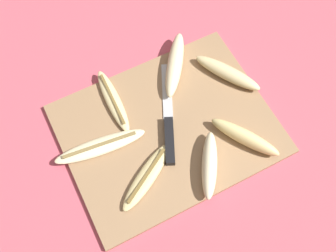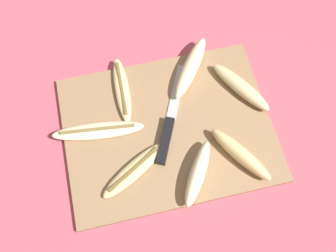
{
  "view_description": "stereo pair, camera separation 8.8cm",
  "coord_description": "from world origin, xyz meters",
  "px_view_note": "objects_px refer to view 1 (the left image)",
  "views": [
    {
      "loc": [
        -0.16,
        -0.32,
        0.82
      ],
      "look_at": [
        0.0,
        0.0,
        0.02
      ],
      "focal_mm": 42.0,
      "sensor_mm": 36.0,
      "label": 1
    },
    {
      "loc": [
        -0.08,
        -0.35,
        0.82
      ],
      "look_at": [
        0.0,
        0.0,
        0.02
      ],
      "focal_mm": 42.0,
      "sensor_mm": 36.0,
      "label": 2
    }
  ],
  "objects_px": {
    "knife": "(169,130)",
    "banana_spotted_left": "(147,177)",
    "banana_bright_far": "(209,165)",
    "banana_golden_short": "(245,137)",
    "banana_ripe_center": "(227,73)",
    "banana_mellow_near": "(113,101)",
    "banana_pale_long": "(100,146)",
    "banana_cream_curved": "(175,64)"
  },
  "relations": [
    {
      "from": "knife",
      "to": "banana_spotted_left",
      "type": "height_order",
      "value": "banana_spotted_left"
    },
    {
      "from": "banana_bright_far",
      "to": "knife",
      "type": "bearing_deg",
      "value": 108.05
    },
    {
      "from": "banana_golden_short",
      "to": "banana_ripe_center",
      "type": "bearing_deg",
      "value": 72.11
    },
    {
      "from": "banana_mellow_near",
      "to": "banana_pale_long",
      "type": "bearing_deg",
      "value": -127.91
    },
    {
      "from": "banana_cream_curved",
      "to": "banana_bright_far",
      "type": "height_order",
      "value": "banana_bright_far"
    },
    {
      "from": "knife",
      "to": "banana_mellow_near",
      "type": "bearing_deg",
      "value": 147.43
    },
    {
      "from": "banana_spotted_left",
      "to": "banana_mellow_near",
      "type": "height_order",
      "value": "same"
    },
    {
      "from": "banana_mellow_near",
      "to": "knife",
      "type": "bearing_deg",
      "value": -57.36
    },
    {
      "from": "knife",
      "to": "banana_spotted_left",
      "type": "xyz_separation_m",
      "value": [
        -0.09,
        -0.07,
        0.0
      ]
    },
    {
      "from": "banana_spotted_left",
      "to": "banana_golden_short",
      "type": "bearing_deg",
      "value": -5.18
    },
    {
      "from": "banana_cream_curved",
      "to": "banana_mellow_near",
      "type": "xyz_separation_m",
      "value": [
        -0.17,
        -0.02,
        -0.01
      ]
    },
    {
      "from": "banana_golden_short",
      "to": "banana_pale_long",
      "type": "distance_m",
      "value": 0.32
    },
    {
      "from": "banana_bright_far",
      "to": "banana_pale_long",
      "type": "bearing_deg",
      "value": 141.73
    },
    {
      "from": "banana_pale_long",
      "to": "banana_spotted_left",
      "type": "bearing_deg",
      "value": -60.78
    },
    {
      "from": "banana_cream_curved",
      "to": "banana_pale_long",
      "type": "xyz_separation_m",
      "value": [
        -0.24,
        -0.11,
        -0.01
      ]
    },
    {
      "from": "banana_cream_curved",
      "to": "banana_ripe_center",
      "type": "height_order",
      "value": "banana_cream_curved"
    },
    {
      "from": "banana_cream_curved",
      "to": "banana_pale_long",
      "type": "distance_m",
      "value": 0.26
    },
    {
      "from": "banana_cream_curved",
      "to": "banana_ripe_center",
      "type": "xyz_separation_m",
      "value": [
        0.1,
        -0.08,
        -0.0
      ]
    },
    {
      "from": "banana_golden_short",
      "to": "banana_bright_far",
      "type": "height_order",
      "value": "banana_bright_far"
    },
    {
      "from": "banana_spotted_left",
      "to": "banana_bright_far",
      "type": "distance_m",
      "value": 0.14
    },
    {
      "from": "knife",
      "to": "banana_ripe_center",
      "type": "bearing_deg",
      "value": 43.83
    },
    {
      "from": "banana_mellow_near",
      "to": "banana_spotted_left",
      "type": "bearing_deg",
      "value": -93.01
    },
    {
      "from": "banana_golden_short",
      "to": "banana_mellow_near",
      "type": "distance_m",
      "value": 0.31
    },
    {
      "from": "banana_pale_long",
      "to": "banana_mellow_near",
      "type": "distance_m",
      "value": 0.12
    },
    {
      "from": "knife",
      "to": "banana_mellow_near",
      "type": "relative_size",
      "value": 1.37
    },
    {
      "from": "banana_golden_short",
      "to": "banana_spotted_left",
      "type": "distance_m",
      "value": 0.23
    },
    {
      "from": "banana_spotted_left",
      "to": "banana_bright_far",
      "type": "xyz_separation_m",
      "value": [
        0.13,
        -0.04,
        0.01
      ]
    },
    {
      "from": "banana_golden_short",
      "to": "banana_bright_far",
      "type": "bearing_deg",
      "value": -168.75
    },
    {
      "from": "banana_pale_long",
      "to": "banana_ripe_center",
      "type": "xyz_separation_m",
      "value": [
        0.34,
        0.03,
        0.01
      ]
    },
    {
      "from": "banana_cream_curved",
      "to": "banana_bright_far",
      "type": "xyz_separation_m",
      "value": [
        -0.05,
        -0.26,
        0.0
      ]
    },
    {
      "from": "banana_cream_curved",
      "to": "banana_spotted_left",
      "type": "relative_size",
      "value": 1.01
    },
    {
      "from": "banana_ripe_center",
      "to": "banana_golden_short",
      "type": "bearing_deg",
      "value": -107.89
    },
    {
      "from": "banana_bright_far",
      "to": "banana_spotted_left",
      "type": "bearing_deg",
      "value": 162.37
    },
    {
      "from": "banana_golden_short",
      "to": "banana_mellow_near",
      "type": "height_order",
      "value": "banana_golden_short"
    },
    {
      "from": "banana_ripe_center",
      "to": "banana_bright_far",
      "type": "distance_m",
      "value": 0.24
    },
    {
      "from": "banana_pale_long",
      "to": "banana_cream_curved",
      "type": "bearing_deg",
      "value": 24.16
    },
    {
      "from": "knife",
      "to": "banana_bright_far",
      "type": "distance_m",
      "value": 0.12
    },
    {
      "from": "knife",
      "to": "banana_ripe_center",
      "type": "height_order",
      "value": "banana_ripe_center"
    },
    {
      "from": "banana_golden_short",
      "to": "banana_cream_curved",
      "type": "xyz_separation_m",
      "value": [
        -0.05,
        0.24,
        -0.0
      ]
    },
    {
      "from": "banana_pale_long",
      "to": "banana_mellow_near",
      "type": "relative_size",
      "value": 1.18
    },
    {
      "from": "banana_golden_short",
      "to": "banana_bright_far",
      "type": "xyz_separation_m",
      "value": [
        -0.1,
        -0.02,
        0.0
      ]
    },
    {
      "from": "knife",
      "to": "banana_bright_far",
      "type": "bearing_deg",
      "value": -47.16
    }
  ]
}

